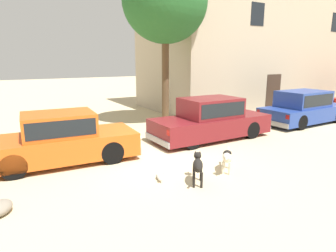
{
  "coord_description": "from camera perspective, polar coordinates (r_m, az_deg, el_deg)",
  "views": [
    {
      "loc": [
        -3.88,
        -7.34,
        2.91
      ],
      "look_at": [
        0.5,
        0.2,
        0.9
      ],
      "focal_mm": 31.06,
      "sensor_mm": 36.0,
      "label": 1
    }
  ],
  "objects": [
    {
      "name": "ground_plane",
      "position": [
        8.8,
        -2.16,
        -6.34
      ],
      "size": [
        80.0,
        80.0,
        0.0
      ],
      "primitive_type": "plane",
      "color": "#CCB78E"
    },
    {
      "name": "parked_sedan_nearest",
      "position": [
        8.82,
        -20.25,
        -2.27
      ],
      "size": [
        4.39,
        1.99,
        1.45
      ],
      "rotation": [
        0.0,
        0.0,
        -0.07
      ],
      "color": "#D15619",
      "rests_on": "ground_plane"
    },
    {
      "name": "parked_sedan_second",
      "position": [
        10.87,
        8.38,
        1.38
      ],
      "size": [
        4.68,
        1.71,
        1.54
      ],
      "rotation": [
        0.0,
        0.0,
        -0.0
      ],
      "color": "maroon",
      "rests_on": "ground_plane"
    },
    {
      "name": "parked_sedan_third",
      "position": [
        14.8,
        25.14,
        3.37
      ],
      "size": [
        4.73,
        1.85,
        1.51
      ],
      "rotation": [
        0.0,
        0.0,
        0.02
      ],
      "color": "navy",
      "rests_on": "ground_plane"
    },
    {
      "name": "apartment_block",
      "position": [
        21.02,
        18.25,
        14.72
      ],
      "size": [
        15.91,
        6.17,
        7.56
      ],
      "color": "tan",
      "rests_on": "ground_plane"
    },
    {
      "name": "stray_dog_spotted",
      "position": [
        7.0,
        5.86,
        -7.6
      ],
      "size": [
        0.64,
        0.89,
        0.71
      ],
      "rotation": [
        0.0,
        0.0,
        0.97
      ],
      "color": "black",
      "rests_on": "ground_plane"
    },
    {
      "name": "stray_dog_tan",
      "position": [
        7.8,
        11.51,
        -5.9
      ],
      "size": [
        0.8,
        0.82,
        0.64
      ],
      "rotation": [
        0.0,
        0.0,
        3.94
      ],
      "color": "beige",
      "rests_on": "ground_plane"
    },
    {
      "name": "stray_cat",
      "position": [
        7.3,
        -1.6,
        -9.86
      ],
      "size": [
        0.4,
        0.53,
        0.16
      ],
      "rotation": [
        0.0,
        0.0,
        4.3
      ],
      "color": "beige",
      "rests_on": "ground_plane"
    },
    {
      "name": "acacia_tree_left",
      "position": [
        13.04,
        -0.54,
        23.23
      ],
      "size": [
        3.63,
        3.27,
        6.99
      ],
      "color": "brown",
      "rests_on": "ground_plane"
    }
  ]
}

